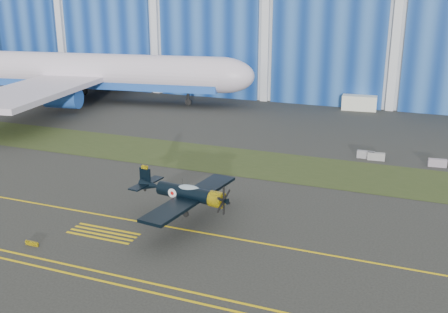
% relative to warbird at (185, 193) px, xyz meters
% --- Properties ---
extents(ground, '(260.00, 260.00, 0.00)m').
position_rel_warbird_xyz_m(ground, '(12.57, 3.59, -2.73)').
color(ground, '#343531').
rests_on(ground, ground).
extents(grass_median, '(260.00, 10.00, 0.02)m').
position_rel_warbird_xyz_m(grass_median, '(12.57, 17.59, -2.71)').
color(grass_median, '#475128').
rests_on(grass_median, ground).
extents(hangar, '(220.00, 45.70, 30.00)m').
position_rel_warbird_xyz_m(hangar, '(12.57, 75.38, 12.23)').
color(hangar, silver).
rests_on(hangar, ground).
extents(taxiway_centreline, '(200.00, 0.20, 0.02)m').
position_rel_warbird_xyz_m(taxiway_centreline, '(12.57, -1.41, -2.72)').
color(taxiway_centreline, yellow).
rests_on(taxiway_centreline, ground).
extents(hold_short_ladder, '(6.00, 2.40, 0.02)m').
position_rel_warbird_xyz_m(hold_short_ladder, '(-5.43, -4.51, -2.72)').
color(hold_short_ladder, yellow).
rests_on(hold_short_ladder, ground).
extents(guard_board_left, '(1.20, 0.15, 0.35)m').
position_rel_warbird_xyz_m(guard_board_left, '(-9.43, -8.41, -2.55)').
color(guard_board_left, yellow).
rests_on(guard_board_left, ground).
extents(warbird, '(11.30, 13.08, 3.55)m').
position_rel_warbird_xyz_m(warbird, '(0.00, 0.00, 0.00)').
color(warbird, black).
rests_on(warbird, ground).
extents(jetliner, '(77.66, 68.82, 24.24)m').
position_rel_warbird_xyz_m(jetliner, '(-39.72, 41.52, 9.39)').
color(jetliner, silver).
rests_on(jetliner, ground).
extents(shipping_container, '(5.84, 2.75, 2.46)m').
position_rel_warbird_xyz_m(shipping_container, '(7.76, 51.30, -1.50)').
color(shipping_container, white).
rests_on(shipping_container, ground).
extents(barrier_a, '(2.05, 0.81, 0.90)m').
position_rel_warbird_xyz_m(barrier_a, '(13.44, 24.09, -2.28)').
color(barrier_a, '#979594').
rests_on(barrier_a, ground).
extents(barrier_b, '(2.00, 0.62, 0.90)m').
position_rel_warbird_xyz_m(barrier_b, '(12.19, 24.37, -2.28)').
color(barrier_b, gray).
rests_on(barrier_b, ground).
extents(barrier_c, '(2.05, 0.78, 0.90)m').
position_rel_warbird_xyz_m(barrier_c, '(20.21, 24.14, -2.28)').
color(barrier_c, '#9C8E9B').
rests_on(barrier_c, ground).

